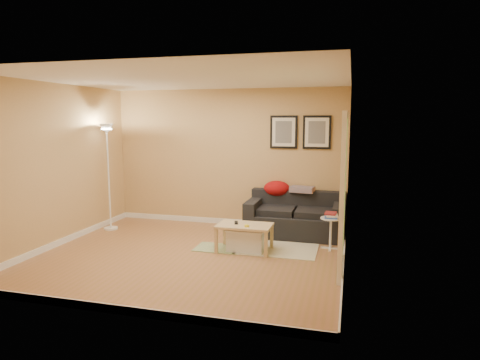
# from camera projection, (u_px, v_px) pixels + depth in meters

# --- Properties ---
(floor) EXTENTS (4.50, 4.50, 0.00)m
(floor) POSITION_uv_depth(u_px,v_px,m) (190.00, 255.00, 6.31)
(floor) COLOR #9D6743
(floor) RESTS_ON ground
(ceiling) EXTENTS (4.50, 4.50, 0.00)m
(ceiling) POSITION_uv_depth(u_px,v_px,m) (187.00, 79.00, 5.93)
(ceiling) COLOR white
(ceiling) RESTS_ON wall_back
(wall_back) EXTENTS (4.50, 0.00, 4.50)m
(wall_back) POSITION_uv_depth(u_px,v_px,m) (228.00, 158.00, 8.03)
(wall_back) COLOR tan
(wall_back) RESTS_ON ground
(wall_front) EXTENTS (4.50, 0.00, 4.50)m
(wall_front) POSITION_uv_depth(u_px,v_px,m) (114.00, 193.00, 4.21)
(wall_front) COLOR tan
(wall_front) RESTS_ON ground
(wall_left) EXTENTS (0.00, 4.00, 4.00)m
(wall_left) POSITION_uv_depth(u_px,v_px,m) (57.00, 165.00, 6.69)
(wall_left) COLOR tan
(wall_left) RESTS_ON ground
(wall_right) EXTENTS (0.00, 4.00, 4.00)m
(wall_right) POSITION_uv_depth(u_px,v_px,m) (347.00, 175.00, 5.55)
(wall_right) COLOR tan
(wall_right) RESTS_ON ground
(baseboard_back) EXTENTS (4.50, 0.02, 0.10)m
(baseboard_back) POSITION_uv_depth(u_px,v_px,m) (228.00, 221.00, 8.20)
(baseboard_back) COLOR white
(baseboard_back) RESTS_ON ground
(baseboard_front) EXTENTS (4.50, 0.02, 0.10)m
(baseboard_front) POSITION_uv_depth(u_px,v_px,m) (120.00, 310.00, 4.40)
(baseboard_front) COLOR white
(baseboard_front) RESTS_ON ground
(baseboard_left) EXTENTS (0.02, 4.00, 0.10)m
(baseboard_left) POSITION_uv_depth(u_px,v_px,m) (63.00, 241.00, 6.87)
(baseboard_left) COLOR white
(baseboard_left) RESTS_ON ground
(baseboard_right) EXTENTS (0.02, 4.00, 0.10)m
(baseboard_right) POSITION_uv_depth(u_px,v_px,m) (343.00, 265.00, 5.73)
(baseboard_right) COLOR white
(baseboard_right) RESTS_ON ground
(sofa) EXTENTS (1.70, 0.90, 0.75)m
(sofa) POSITION_uv_depth(u_px,v_px,m) (295.00, 214.00, 7.36)
(sofa) COLOR black
(sofa) RESTS_ON ground
(red_throw) EXTENTS (0.48, 0.36, 0.28)m
(red_throw) POSITION_uv_depth(u_px,v_px,m) (277.00, 188.00, 7.71)
(red_throw) COLOR #A80F13
(red_throw) RESTS_ON sofa
(plaid_throw) EXTENTS (0.45, 0.32, 0.10)m
(plaid_throw) POSITION_uv_depth(u_px,v_px,m) (302.00, 189.00, 7.55)
(plaid_throw) COLOR tan
(plaid_throw) RESTS_ON sofa
(framed_print_left) EXTENTS (0.50, 0.04, 0.60)m
(framed_print_left) POSITION_uv_depth(u_px,v_px,m) (284.00, 132.00, 7.66)
(framed_print_left) COLOR black
(framed_print_left) RESTS_ON wall_back
(framed_print_right) EXTENTS (0.50, 0.04, 0.60)m
(framed_print_right) POSITION_uv_depth(u_px,v_px,m) (317.00, 132.00, 7.51)
(framed_print_right) COLOR black
(framed_print_right) RESTS_ON wall_back
(area_rug) EXTENTS (1.25, 0.85, 0.01)m
(area_rug) POSITION_uv_depth(u_px,v_px,m) (277.00, 249.00, 6.60)
(area_rug) COLOR beige
(area_rug) RESTS_ON ground
(green_runner) EXTENTS (0.70, 0.50, 0.01)m
(green_runner) POSITION_uv_depth(u_px,v_px,m) (218.00, 248.00, 6.65)
(green_runner) COLOR #668C4C
(green_runner) RESTS_ON ground
(coffee_table) EXTENTS (0.88, 0.58, 0.42)m
(coffee_table) POSITION_uv_depth(u_px,v_px,m) (244.00, 238.00, 6.50)
(coffee_table) COLOR tan
(coffee_table) RESTS_ON ground
(remote_control) EXTENTS (0.09, 0.17, 0.02)m
(remote_control) POSITION_uv_depth(u_px,v_px,m) (236.00, 223.00, 6.55)
(remote_control) COLOR black
(remote_control) RESTS_ON coffee_table
(tape_roll) EXTENTS (0.07, 0.07, 0.03)m
(tape_roll) POSITION_uv_depth(u_px,v_px,m) (247.00, 226.00, 6.33)
(tape_roll) COLOR yellow
(tape_roll) RESTS_ON coffee_table
(storage_bin) EXTENTS (0.58, 0.42, 0.36)m
(storage_bin) POSITION_uv_depth(u_px,v_px,m) (247.00, 239.00, 6.53)
(storage_bin) COLOR white
(storage_bin) RESTS_ON ground
(side_table) EXTENTS (0.33, 0.33, 0.50)m
(side_table) POSITION_uv_depth(u_px,v_px,m) (331.00, 233.00, 6.59)
(side_table) COLOR white
(side_table) RESTS_ON ground
(book_stack) EXTENTS (0.22, 0.27, 0.08)m
(book_stack) POSITION_uv_depth(u_px,v_px,m) (331.00, 215.00, 6.57)
(book_stack) COLOR #385CAA
(book_stack) RESTS_ON side_table
(floor_lamp) EXTENTS (0.25, 0.25, 1.96)m
(floor_lamp) POSITION_uv_depth(u_px,v_px,m) (109.00, 180.00, 7.69)
(floor_lamp) COLOR white
(floor_lamp) RESTS_ON ground
(doorway) EXTENTS (0.12, 1.01, 2.13)m
(doorway) POSITION_uv_depth(u_px,v_px,m) (343.00, 197.00, 5.46)
(doorway) COLOR white
(doorway) RESTS_ON ground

